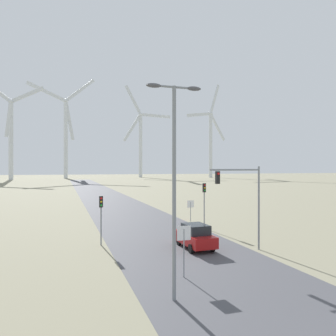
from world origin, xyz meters
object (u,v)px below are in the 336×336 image
stop_sign_near (184,241)px  wind_turbine_right (141,138)px  car_approaching (195,236)px  wind_turbine_left (11,131)px  streetlamp (174,166)px  traffic_light_post_near_left (101,209)px  traffic_light_mast_overhead (243,191)px  stop_sign_far (191,207)px  wind_turbine_far_right (211,137)px  traffic_light_post_near_right (204,196)px  wind_turbine_center (66,130)px

stop_sign_near → wind_turbine_right: (40.88, 186.87, 23.39)m
car_approaching → wind_turbine_left: size_ratio=0.08×
streetlamp → wind_turbine_right: size_ratio=0.17×
stop_sign_near → car_approaching: (3.08, 5.79, -1.08)m
traffic_light_post_near_left → car_approaching: 7.60m
streetlamp → traffic_light_mast_overhead: bearing=41.9°
streetlamp → stop_sign_far: 22.52m
streetlamp → stop_sign_near: bearing=61.4°
traffic_light_post_near_left → wind_turbine_far_right: wind_turbine_far_right is taller
traffic_light_post_near_right → wind_turbine_far_right: (75.25, 157.84, 22.18)m
car_approaching → wind_turbine_right: bearing=78.2°
traffic_light_post_near_right → car_approaching: traffic_light_post_near_right is taller
stop_sign_near → stop_sign_far: (7.35, 17.38, -0.34)m
traffic_light_post_near_right → wind_turbine_far_right: 176.27m
stop_sign_far → wind_turbine_center: 165.53m
stop_sign_near → car_approaching: size_ratio=0.68×
stop_sign_near → stop_sign_far: size_ratio=1.20×
stop_sign_near → wind_turbine_center: size_ratio=0.05×
streetlamp → traffic_light_post_near_right: size_ratio=2.18×
wind_turbine_right → wind_turbine_center: bearing=-171.8°
stop_sign_far → wind_turbine_left: wind_turbine_left is taller
traffic_light_post_near_right → wind_turbine_center: wind_turbine_center is taller
streetlamp → wind_turbine_far_right: size_ratio=0.17×
stop_sign_near → wind_turbine_right: bearing=77.7°
wind_turbine_center → stop_sign_far: bearing=-85.8°
stop_sign_near → stop_sign_far: bearing=67.1°
wind_turbine_center → wind_turbine_far_right: size_ratio=1.01×
stop_sign_far → car_approaching: 12.38m
stop_sign_far → car_approaching: (-4.27, -11.60, -0.74)m
stop_sign_far → streetlamp: bearing=-113.8°
stop_sign_near → wind_turbine_far_right: (82.27, 170.72, 23.48)m
traffic_light_post_near_right → wind_turbine_left: bearing=104.2°
stop_sign_far → traffic_light_mast_overhead: size_ratio=0.38×
traffic_light_post_near_right → stop_sign_near: bearing=-118.6°
wind_turbine_left → wind_turbine_far_right: (113.51, 6.60, 0.80)m
wind_turbine_left → wind_turbine_right: wind_turbine_right is taller
stop_sign_far → wind_turbine_center: (-12.09, 162.95, 26.49)m
traffic_light_post_near_left → wind_turbine_left: size_ratio=0.08×
traffic_light_post_near_right → streetlamp: bearing=-118.6°
streetlamp → traffic_light_post_near_right: 18.09m
wind_turbine_center → wind_turbine_right: (45.62, 6.54, -2.77)m
wind_turbine_left → wind_turbine_far_right: 113.71m
traffic_light_post_near_right → traffic_light_post_near_left: bearing=-159.9°
traffic_light_mast_overhead → wind_turbine_right: wind_turbine_right is taller
wind_turbine_right → traffic_light_mast_overhead: bearing=-100.8°
stop_sign_far → wind_turbine_right: (33.53, 169.48, 23.72)m
wind_turbine_far_right → stop_sign_far: bearing=-116.0°
stop_sign_far → wind_turbine_right: size_ratio=0.04×
traffic_light_mast_overhead → wind_turbine_left: size_ratio=0.12×
wind_turbine_left → wind_turbine_center: wind_turbine_center is taller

